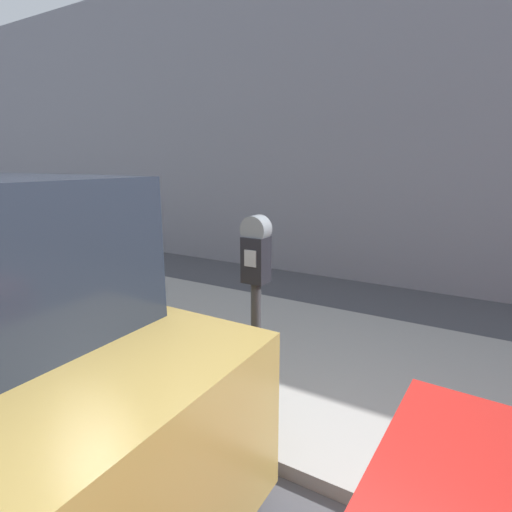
% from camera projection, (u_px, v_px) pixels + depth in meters
% --- Properties ---
extents(sidewalk, '(24.00, 2.80, 0.10)m').
position_uv_depth(sidewalk, '(334.00, 368.00, 3.79)').
color(sidewalk, '#9E9B96').
rests_on(sidewalk, ground_plane).
extents(building_facade, '(24.00, 0.30, 5.34)m').
position_uv_depth(building_facade, '(416.00, 113.00, 5.90)').
color(building_facade, gray).
rests_on(building_facade, ground_plane).
extents(parking_meter, '(0.18, 0.14, 1.53)m').
position_uv_depth(parking_meter, '(256.00, 289.00, 2.63)').
color(parking_meter, '#2D2D30').
rests_on(parking_meter, sidewalk).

